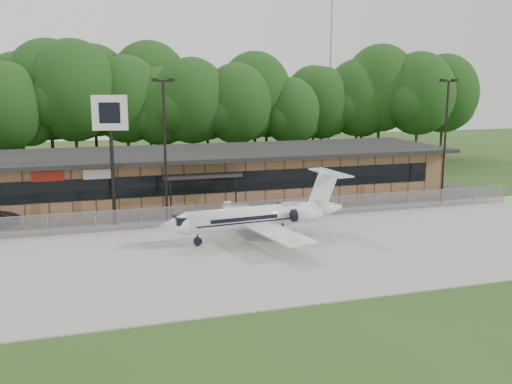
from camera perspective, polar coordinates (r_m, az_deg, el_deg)
name	(u,v)px	position (r m, az deg, el deg)	size (l,w,h in m)	color
ground	(325,296)	(27.69, 6.95, -10.24)	(160.00, 160.00, 0.00)	#2D4B1B
apron	(271,249)	(34.72, 1.51, -5.69)	(64.00, 18.00, 0.08)	#9E9B93
parking_lot	(224,209)	(45.41, -3.19, -1.73)	(50.00, 9.00, 0.06)	#383835
terminal	(211,174)	(49.25, -4.49, 1.79)	(41.00, 11.65, 4.30)	#906248
fence	(240,212)	(41.01, -1.65, -2.03)	(46.00, 0.04, 1.52)	gray
treeline	(175,104)	(66.41, -8.09, 8.68)	(72.00, 12.00, 15.00)	#173D13
radio_mast	(330,63)	(78.69, 7.46, 12.67)	(0.20, 0.20, 25.00)	gray
light_pole_mid	(165,140)	(40.59, -9.11, 5.15)	(1.55, 0.30, 10.23)	black
light_pole_right	(446,132)	(49.43, 18.43, 5.74)	(1.55, 0.30, 10.23)	black
business_jet	(260,217)	(36.24, 0.43, -2.56)	(12.60, 11.24, 4.24)	white
pole_sign	(110,127)	(40.44, -14.35, 6.34)	(2.40, 0.61, 9.12)	black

